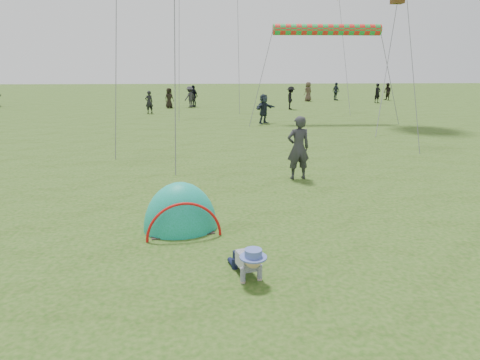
{
  "coord_description": "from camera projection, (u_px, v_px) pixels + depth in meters",
  "views": [
    {
      "loc": [
        0.21,
        -6.89,
        3.44
      ],
      "look_at": [
        0.7,
        2.04,
        1.0
      ],
      "focal_mm": 32.0,
      "sensor_mm": 36.0,
      "label": 1
    }
  ],
  "objects": [
    {
      "name": "ground",
      "position": [
        207.0,
        266.0,
        7.53
      ],
      "size": [
        140.0,
        140.0,
        0.0
      ],
      "primitive_type": "plane",
      "color": "#1B470D"
    },
    {
      "name": "crawling_toddler",
      "position": [
        248.0,
        260.0,
        7.04
      ],
      "size": [
        0.77,
        0.93,
        0.61
      ],
      "primitive_type": null,
      "rotation": [
        0.0,
        0.0,
        0.29
      ],
      "color": "black",
      "rests_on": "ground"
    },
    {
      "name": "popup_tent",
      "position": [
        181.0,
        228.0,
        9.24
      ],
      "size": [
        1.81,
        1.6,
        2.05
      ],
      "primitive_type": "ellipsoid",
      "rotation": [
        0.0,
        0.0,
        0.2
      ],
      "color": "#078E50",
      "rests_on": "ground"
    },
    {
      "name": "standing_adult",
      "position": [
        298.0,
        148.0,
        12.96
      ],
      "size": [
        0.76,
        0.56,
        1.94
      ],
      "primitive_type": "imported",
      "rotation": [
        0.0,
        0.0,
        3.28
      ],
      "color": "#2C2C31",
      "rests_on": "ground"
    },
    {
      "name": "crowd_person_0",
      "position": [
        377.0,
        93.0,
        38.43
      ],
      "size": [
        0.74,
        0.64,
        1.72
      ],
      "primitive_type": "imported",
      "rotation": [
        0.0,
        0.0,
        0.43
      ],
      "color": "black",
      "rests_on": "ground"
    },
    {
      "name": "crowd_person_1",
      "position": [
        387.0,
        92.0,
        41.13
      ],
      "size": [
        0.84,
        0.95,
        1.63
      ],
      "primitive_type": "imported",
      "rotation": [
        0.0,
        0.0,
        5.03
      ],
      "color": "black",
      "rests_on": "ground"
    },
    {
      "name": "crowd_person_2",
      "position": [
        193.0,
        96.0,
        35.04
      ],
      "size": [
        0.98,
        1.05,
        1.73
      ],
      "primitive_type": "imported",
      "rotation": [
        0.0,
        0.0,
        5.41
      ],
      "color": "black",
      "rests_on": "ground"
    },
    {
      "name": "crowd_person_3",
      "position": [
        190.0,
        97.0,
        34.49
      ],
      "size": [
        1.18,
        1.22,
        1.67
      ],
      "primitive_type": "imported",
      "rotation": [
        0.0,
        0.0,
        3.99
      ],
      "color": "#2D2C31",
      "rests_on": "ground"
    },
    {
      "name": "crowd_person_4",
      "position": [
        308.0,
        92.0,
        40.05
      ],
      "size": [
        1.04,
        0.96,
        1.78
      ],
      "primitive_type": "imported",
      "rotation": [
        0.0,
        0.0,
        3.76
      ],
      "color": "#44362C",
      "rests_on": "ground"
    },
    {
      "name": "crowd_person_6",
      "position": [
        149.0,
        102.0,
        30.24
      ],
      "size": [
        0.69,
        0.64,
        1.59
      ],
      "primitive_type": "imported",
      "rotation": [
        0.0,
        0.0,
        3.75
      ],
      "color": "black",
      "rests_on": "ground"
    },
    {
      "name": "crowd_person_8",
      "position": [
        336.0,
        91.0,
        41.1
      ],
      "size": [
        0.73,
        1.07,
        1.69
      ],
      "primitive_type": "imported",
      "rotation": [
        0.0,
        0.0,
        1.93
      ],
      "color": "#232B34",
      "rests_on": "ground"
    },
    {
      "name": "crowd_person_9",
      "position": [
        291.0,
        98.0,
        32.98
      ],
      "size": [
        0.89,
        1.24,
        1.74
      ],
      "primitive_type": "imported",
      "rotation": [
        0.0,
        0.0,
        1.34
      ],
      "color": "black",
      "rests_on": "ground"
    },
    {
      "name": "crowd_person_10",
      "position": [
        169.0,
        98.0,
        33.94
      ],
      "size": [
        0.92,
        0.87,
        1.58
      ],
      "primitive_type": "imported",
      "rotation": [
        0.0,
        0.0,
        0.68
      ],
      "color": "black",
      "rests_on": "ground"
    },
    {
      "name": "crowd_person_11",
      "position": [
        264.0,
        109.0,
        25.18
      ],
      "size": [
        1.5,
        1.48,
        1.73
      ],
      "primitive_type": "imported",
      "rotation": [
        0.0,
        0.0,
        0.77
      ],
      "color": "#202935",
      "rests_on": "ground"
    },
    {
      "name": "rainbow_tube_kite",
      "position": [
        327.0,
        30.0,
        24.89
      ],
      "size": [
        6.33,
        0.64,
        0.64
      ],
      "primitive_type": "cylinder",
      "rotation": [
        0.0,
        1.57,
        0.0
      ],
      "color": "red"
    }
  ]
}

